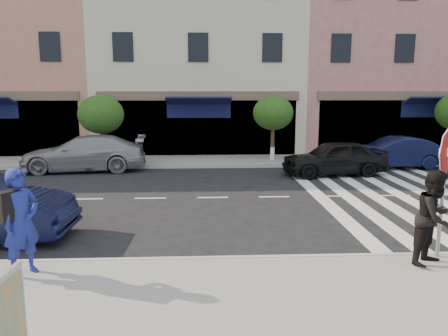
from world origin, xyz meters
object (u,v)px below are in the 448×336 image
car_far_left (84,153)px  car_far_mid (334,158)px  walker (435,218)px  stop_sign (446,165)px  poster_board (9,320)px  car_far_right (394,152)px  photographer (21,222)px

car_far_left → car_far_mid: (10.44, -1.50, -0.04)m
walker → car_far_left: walker is taller
walker → car_far_left: (-9.45, 11.10, -0.30)m
stop_sign → walker: (-0.31, -0.33, -0.95)m
poster_board → car_far_right: size_ratio=0.27×
car_far_left → car_far_mid: bearing=76.8°
car_far_left → car_far_right: 13.60m
photographer → poster_board: (0.88, -2.64, -0.40)m
photographer → car_far_left: 11.40m
stop_sign → car_far_right: size_ratio=0.60×
walker → car_far_mid: size_ratio=0.43×
car_far_right → poster_board: bearing=-40.1°
stop_sign → car_far_right: stop_sign is taller
poster_board → car_far_right: 17.58m
poster_board → stop_sign: bearing=27.7°
walker → poster_board: 7.21m
photographer → car_far_mid: photographer is taller
stop_sign → photographer: 7.91m
walker → car_far_mid: (0.99, 9.60, -0.34)m
stop_sign → car_far_right: (3.84, 10.77, -1.31)m
poster_board → photographer: bearing=112.3°
photographer → walker: size_ratio=1.06×
walker → poster_board: bearing=164.5°
car_far_left → car_far_right: size_ratio=1.23×
poster_board → car_far_left: size_ratio=0.22×
stop_sign → photographer: bearing=160.5°
car_far_mid → car_far_right: (3.16, 1.50, -0.02)m
car_far_right → stop_sign: bearing=-21.8°
poster_board → walker: bearing=26.3°
car_far_mid → poster_board: bearing=-38.7°
photographer → car_far_right: size_ratio=0.45×
stop_sign → car_far_right: bearing=47.5°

